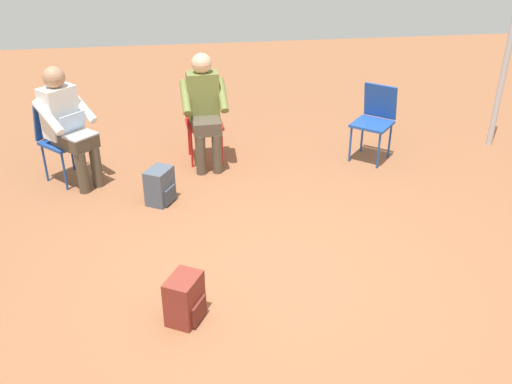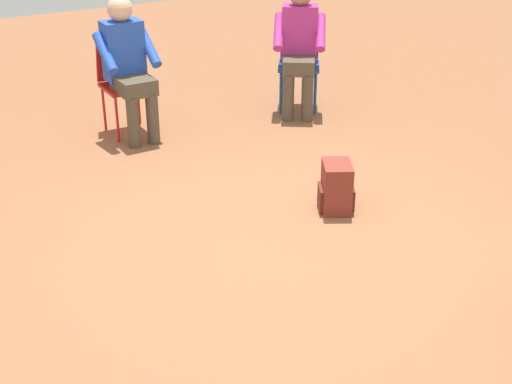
% 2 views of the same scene
% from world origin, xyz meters
% --- Properties ---
extents(ground_plane, '(16.08, 16.08, 0.00)m').
position_xyz_m(ground_plane, '(0.00, 0.00, 0.00)').
color(ground_plane, brown).
extents(chair_southeast, '(0.59, 0.58, 0.85)m').
position_xyz_m(chair_southeast, '(2.24, -1.58, 0.50)').
color(chair_southeast, '#1E4799').
rests_on(chair_southeast, ground).
extents(chair_northeast, '(0.58, 0.58, 0.85)m').
position_xyz_m(chair_northeast, '(2.18, 1.86, 0.50)').
color(chair_northeast, '#1E4799').
rests_on(chair_northeast, ground).
extents(chair_east, '(0.46, 0.42, 0.85)m').
position_xyz_m(chair_east, '(2.51, 0.34, 0.50)').
color(chair_east, red).
rests_on(chair_east, ground).
extents(person_with_laptop, '(0.64, 0.64, 1.24)m').
position_xyz_m(person_with_laptop, '(2.06, 1.74, 0.69)').
color(person_with_laptop, '#4C4233').
rests_on(person_with_laptop, ground).
extents(person_in_olive, '(0.54, 0.51, 1.24)m').
position_xyz_m(person_in_olive, '(2.35, 0.33, 0.69)').
color(person_in_olive, '#4C4233').
rests_on(person_in_olive, ground).
extents(backpack_near_laptop_user, '(0.34, 0.31, 0.36)m').
position_xyz_m(backpack_near_laptop_user, '(-0.30, 0.65, 0.16)').
color(backpack_near_laptop_user, maroon).
rests_on(backpack_near_laptop_user, ground).
extents(backpack_by_empty_chair, '(0.34, 0.31, 0.36)m').
position_xyz_m(backpack_by_empty_chair, '(1.49, 0.84, 0.16)').
color(backpack_by_empty_chair, '#475160').
rests_on(backpack_by_empty_chair, ground).
extents(tent_pole_near, '(0.07, 0.07, 2.67)m').
position_xyz_m(tent_pole_near, '(2.41, -3.14, 1.33)').
color(tent_pole_near, '#B2B2B7').
rests_on(tent_pole_near, ground).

